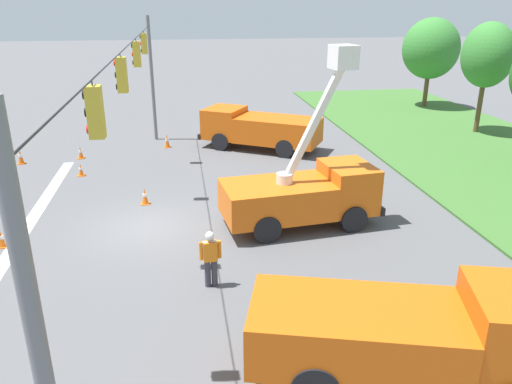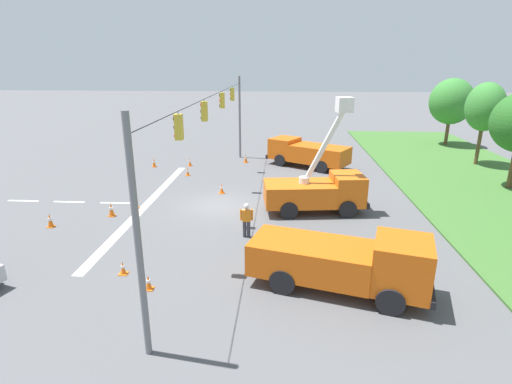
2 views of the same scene
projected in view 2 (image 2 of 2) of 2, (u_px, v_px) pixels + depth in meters
name	position (u px, v px, depth m)	size (l,w,h in m)	color
ground_plane	(218.00, 205.00, 24.35)	(200.00, 200.00, 0.00)	#565659
lane_markings	(124.00, 203.00, 24.73)	(17.60, 15.25, 0.01)	silver
signal_gantry	(215.00, 131.00, 22.93)	(26.20, 0.33, 7.20)	slate
tree_far_west	(452.00, 102.00, 40.48)	(4.31, 4.32, 6.83)	brown
tree_west	(485.00, 107.00, 32.35)	(3.48, 2.96, 6.83)	brown
utility_truck_bucket_lift	(318.00, 189.00, 23.00)	(3.05, 6.04, 6.54)	orange
utility_truck_support_near	(307.00, 152.00, 33.06)	(5.56, 7.06, 2.19)	#D6560F
utility_truck_support_far	(344.00, 261.00, 14.99)	(4.03, 7.11, 2.35)	#D6560F
road_worker	(246.00, 218.00, 19.67)	(0.27, 0.65, 1.77)	#383842
traffic_cone_foreground_left	(222.00, 188.00, 26.51)	(0.36, 0.36, 0.69)	orange
traffic_cone_foreground_right	(154.00, 162.00, 33.22)	(0.36, 0.36, 0.76)	orange
traffic_cone_mid_left	(246.00, 158.00, 34.67)	(0.36, 0.36, 0.76)	orange
traffic_cone_mid_right	(50.00, 220.00, 21.06)	(0.36, 0.36, 0.77)	orange
traffic_cone_near_bucket	(190.00, 162.00, 33.52)	(0.36, 0.36, 0.68)	orange
traffic_cone_lane_edge_a	(148.00, 282.00, 15.28)	(0.36, 0.36, 0.61)	orange
traffic_cone_lane_edge_b	(111.00, 209.00, 22.54)	(0.36, 0.36, 0.83)	orange
traffic_cone_far_left	(123.00, 268.00, 16.39)	(0.36, 0.36, 0.58)	orange
traffic_cone_far_right	(188.00, 172.00, 30.68)	(0.36, 0.36, 0.62)	orange
traffic_cone_centre_line	(136.00, 204.00, 23.77)	(0.36, 0.36, 0.63)	orange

